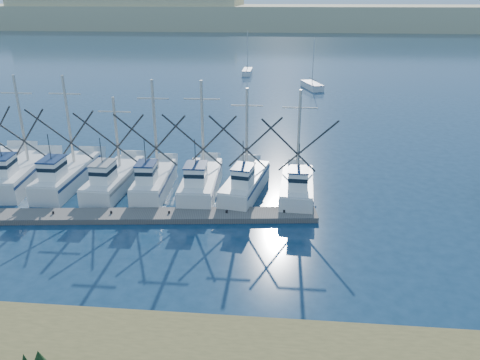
% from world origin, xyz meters
% --- Properties ---
extents(ground, '(500.00, 500.00, 0.00)m').
position_xyz_m(ground, '(0.00, 0.00, 0.00)').
color(ground, '#0D263D').
rests_on(ground, ground).
extents(floating_dock, '(28.58, 5.01, 0.38)m').
position_xyz_m(floating_dock, '(-10.10, 6.89, 0.19)').
color(floating_dock, '#5B5752').
rests_on(floating_dock, ground).
extents(dune_ridge, '(360.00, 60.00, 10.00)m').
position_xyz_m(dune_ridge, '(0.00, 210.00, 5.00)').
color(dune_ridge, tan).
rests_on(dune_ridge, ground).
extents(trawler_fleet, '(28.48, 9.23, 9.94)m').
position_xyz_m(trawler_fleet, '(-11.21, 11.89, 0.98)').
color(trawler_fleet, silver).
rests_on(trawler_fleet, ground).
extents(sailboat_near, '(3.66, 6.42, 8.10)m').
position_xyz_m(sailboat_near, '(6.08, 56.93, 0.49)').
color(sailboat_near, silver).
rests_on(sailboat_near, ground).
extents(sailboat_far, '(1.61, 5.84, 8.10)m').
position_xyz_m(sailboat_far, '(-5.79, 71.01, 0.50)').
color(sailboat_far, silver).
rests_on(sailboat_far, ground).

